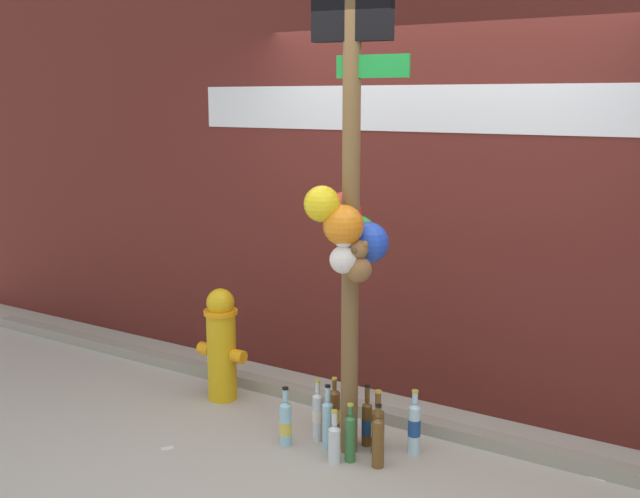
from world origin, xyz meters
TOP-DOWN VIEW (x-y plane):
  - ground_plane at (0.00, 0.00)m, footprint 14.00×14.00m
  - building_wall at (0.00, 1.34)m, footprint 10.00×0.21m
  - curb_strip at (0.00, 0.81)m, footprint 8.00×0.12m
  - memorial_post at (-0.10, 0.33)m, footprint 0.61×0.54m
  - fire_hydrant at (-1.23, 0.54)m, footprint 0.38×0.23m
  - bottle_0 at (0.06, 0.39)m, footprint 0.08×0.08m
  - bottle_1 at (-0.32, 0.34)m, footprint 0.07×0.07m
  - bottle_2 at (-0.12, 0.39)m, footprint 0.08×0.08m
  - bottle_3 at (-0.30, 0.50)m, footprint 0.08×0.08m
  - bottle_4 at (0.25, 0.49)m, footprint 0.07×0.07m
  - bottle_5 at (-0.02, 0.21)m, footprint 0.06×0.06m
  - bottle_6 at (0.15, 0.23)m, footprint 0.07×0.07m
  - bottle_7 at (-0.08, 0.14)m, footprint 0.07×0.07m
  - bottle_8 at (-0.03, 0.44)m, footprint 0.06×0.06m
  - bottle_9 at (-0.21, 0.28)m, footprint 0.06×0.06m
  - bottle_10 at (-0.44, 0.18)m, footprint 0.07×0.07m
  - litter_0 at (-1.01, -0.24)m, footprint 0.08×0.08m
  - litter_1 at (1.24, 0.78)m, footprint 0.10×0.09m

SIDE VIEW (x-z plane):
  - ground_plane at x=0.00m, z-range 0.00..0.00m
  - litter_0 at x=-1.01m, z-range 0.00..0.01m
  - litter_1 at x=1.24m, z-range 0.00..0.01m
  - curb_strip at x=0.00m, z-range 0.00..0.08m
  - bottle_2 at x=-0.12m, z-range -0.04..0.28m
  - bottle_7 at x=-0.08m, z-range -0.03..0.29m
  - bottle_3 at x=-0.30m, z-range -0.04..0.31m
  - bottle_10 at x=-0.44m, z-range -0.04..0.33m
  - bottle_8 at x=-0.03m, z-range -0.05..0.34m
  - bottle_5 at x=-0.02m, z-range -0.02..0.33m
  - bottle_0 at x=0.06m, z-range -0.04..0.34m
  - bottle_6 at x=0.15m, z-range -0.03..0.35m
  - bottle_1 at x=-0.32m, z-range -0.03..0.35m
  - bottle_9 at x=-0.21m, z-range -0.03..0.36m
  - bottle_4 at x=0.25m, z-range -0.03..0.36m
  - fire_hydrant at x=-1.23m, z-range 0.00..0.79m
  - memorial_post at x=-0.10m, z-range 0.12..2.82m
  - building_wall at x=0.00m, z-range 0.00..3.30m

